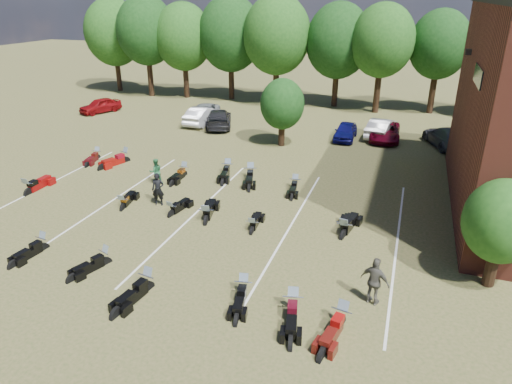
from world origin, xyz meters
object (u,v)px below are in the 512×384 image
at_px(motorcycle_7, 29,194).
at_px(motorcycle_3, 148,290).
at_px(car_0, 100,105).
at_px(person_grey, 375,281).
at_px(motorcycle_0, 44,250).
at_px(motorcycle_14, 98,159).
at_px(person_black, 158,189).
at_px(person_green, 156,171).
at_px(car_4, 346,131).

bearing_deg(motorcycle_7, motorcycle_3, 151.38).
bearing_deg(motorcycle_3, car_0, 137.22).
relative_size(person_grey, motorcycle_0, 0.89).
bearing_deg(car_0, motorcycle_14, -31.73).
xyz_separation_m(motorcycle_0, motorcycle_3, (5.95, -1.11, 0.00)).
distance_m(person_black, motorcycle_14, 9.33).
bearing_deg(motorcycle_14, person_green, -33.93).
xyz_separation_m(person_grey, motorcycle_7, (-19.36, 3.80, -0.94)).
bearing_deg(car_0, motorcycle_7, -42.40).
bearing_deg(car_0, motorcycle_3, -27.60).
relative_size(person_black, motorcycle_7, 0.71).
xyz_separation_m(person_black, motorcycle_14, (-7.74, 5.13, -0.89)).
xyz_separation_m(car_4, motorcycle_3, (-4.07, -22.18, -0.64)).
distance_m(person_grey, motorcycle_7, 19.75).
bearing_deg(motorcycle_7, car_4, -134.17).
xyz_separation_m(car_0, car_4, (23.33, -1.19, -0.03)).
relative_size(person_grey, motorcycle_14, 0.89).
relative_size(car_4, motorcycle_0, 1.79).
bearing_deg(motorcycle_3, motorcycle_14, 140.70).
height_order(car_0, person_grey, person_grey).
distance_m(car_4, person_grey, 20.63).
distance_m(person_green, person_grey, 15.27).
bearing_deg(person_green, motorcycle_14, -64.06).
height_order(car_4, person_grey, person_grey).
bearing_deg(motorcycle_7, person_black, -172.77).
bearing_deg(car_4, motorcycle_3, -100.80).
height_order(car_4, motorcycle_0, car_4).
relative_size(person_grey, motorcycle_3, 0.80).
bearing_deg(person_black, motorcycle_14, 129.09).
bearing_deg(motorcycle_7, motorcycle_14, -90.73).
distance_m(car_4, motorcycle_14, 18.36).
distance_m(motorcycle_3, motorcycle_14, 16.48).
height_order(car_0, motorcycle_3, car_0).
height_order(person_green, person_grey, person_grey).
xyz_separation_m(person_green, motorcycle_14, (-6.12, 2.60, -0.79)).
bearing_deg(person_green, person_grey, 109.61).
relative_size(person_green, person_grey, 0.84).
relative_size(car_0, motorcycle_7, 1.59).
xyz_separation_m(car_0, motorcycle_3, (19.26, -23.37, -0.68)).
distance_m(car_0, motorcycle_3, 30.29).
xyz_separation_m(motorcycle_0, motorcycle_14, (-5.28, 10.94, 0.00)).
relative_size(person_black, person_green, 1.13).
xyz_separation_m(motorcycle_3, motorcycle_7, (-11.17, 5.77, 0.00)).
relative_size(car_4, motorcycle_7, 1.51).
distance_m(motorcycle_0, motorcycle_14, 12.15).
bearing_deg(person_green, motorcycle_0, 43.22).
bearing_deg(car_4, motorcycle_7, -133.27).
bearing_deg(motorcycle_14, person_black, -44.44).
bearing_deg(person_black, car_0, 116.44).
relative_size(motorcycle_7, motorcycle_14, 1.19).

